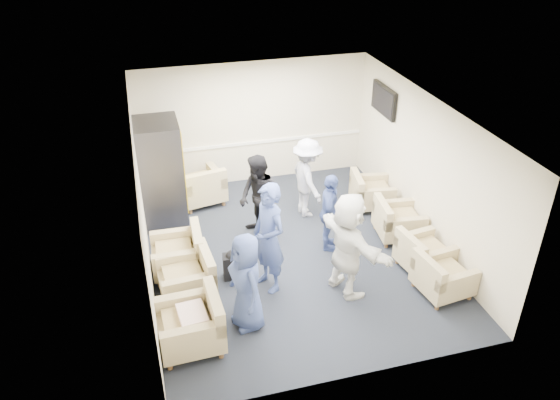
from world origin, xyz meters
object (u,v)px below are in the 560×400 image
object	(u,v)px
armchair_right_midnear	(422,255)
person_back_right	(307,178)
armchair_left_near	(194,325)
person_front_left	(247,282)
person_mid_right	(329,213)
person_mid_left	(269,238)
vending_machine	(161,173)
person_back_left	(258,199)
armchair_left_far	(181,255)
armchair_right_near	(441,278)
armchair_corner	(201,188)
person_front_right	(348,245)
armchair_right_far	(369,193)
armchair_left_mid	(190,278)
armchair_right_midfar	(396,222)

from	to	relation	value
armchair_right_midnear	person_back_right	xyz separation A→B (m)	(-1.34, 2.29, 0.50)
armchair_left_near	person_front_left	world-z (taller)	person_front_left
person_mid_right	person_mid_left	bearing A→B (deg)	142.82
vending_machine	person_mid_right	xyz separation A→B (m)	(2.78, -1.79, -0.29)
person_mid_left	person_back_left	xyz separation A→B (m)	(0.18, 1.47, -0.11)
armchair_left_far	person_back_left	bearing A→B (deg)	115.54
armchair_right_midnear	armchair_right_near	bearing A→B (deg)	170.25
vending_machine	person_back_left	size ratio (longest dim) A/B	1.24
vending_machine	person_mid_left	size ratio (longest dim) A/B	1.09
armchair_corner	person_back_right	xyz separation A→B (m)	(1.98, -1.00, 0.46)
person_back_left	person_front_right	bearing A→B (deg)	10.13
armchair_right_far	person_mid_right	xyz separation A→B (m)	(-1.31, -1.18, 0.43)
armchair_left_mid	person_back_left	size ratio (longest dim) A/B	0.54
armchair_left_near	armchair_corner	distance (m)	4.11
armchair_right_far	armchair_left_far	bearing A→B (deg)	115.95
armchair_right_midfar	person_mid_right	distance (m)	1.41
armchair_right_midnear	person_mid_right	world-z (taller)	person_mid_right
person_mid_right	armchair_right_midnear	bearing A→B (deg)	-106.68
armchair_left_mid	person_front_left	xyz separation A→B (m)	(0.75, -0.89, 0.45)
vending_machine	person_front_right	size ratio (longest dim) A/B	1.16
armchair_right_midnear	person_front_right	size ratio (longest dim) A/B	0.49
armchair_right_near	person_mid_left	bearing A→B (deg)	63.38
person_front_left	person_back_left	world-z (taller)	person_back_left
armchair_right_far	person_mid_left	bearing A→B (deg)	136.29
armchair_right_near	person_back_left	bearing A→B (deg)	38.37
person_front_right	armchair_right_near	bearing A→B (deg)	-124.86
armchair_right_far	armchair_corner	world-z (taller)	armchair_corner
armchair_left_far	vending_machine	bearing A→B (deg)	-174.67
armchair_right_near	person_back_right	world-z (taller)	person_back_right
armchair_left_mid	person_front_right	size ratio (longest dim) A/B	0.50
armchair_left_mid	armchair_right_midfar	size ratio (longest dim) A/B	1.00
armchair_right_midnear	vending_machine	size ratio (longest dim) A/B	0.43
armchair_left_mid	armchair_right_midfar	distance (m)	4.01
armchair_left_far	armchair_right_far	distance (m)	4.15
person_mid_left	person_front_right	distance (m)	1.25
armchair_right_midfar	armchair_left_near	bearing A→B (deg)	121.19
armchair_corner	person_mid_left	size ratio (longest dim) A/B	0.56
armchair_right_midfar	vending_machine	bearing A→B (deg)	73.53
person_front_left	person_back_right	world-z (taller)	person_back_right
armchair_right_near	vending_machine	xyz separation A→B (m)	(-4.08, 3.50, 0.73)
armchair_right_far	person_back_left	bearing A→B (deg)	111.01
armchair_left_mid	armchair_right_far	world-z (taller)	armchair_left_mid
person_back_right	armchair_corner	bearing A→B (deg)	57.16
armchair_left_near	vending_machine	bearing A→B (deg)	179.45
armchair_left_far	person_mid_left	world-z (taller)	person_mid_left
person_mid_left	person_back_left	world-z (taller)	person_mid_left
person_mid_left	armchair_right_midfar	bearing A→B (deg)	84.96
person_back_left	person_mid_right	size ratio (longest dim) A/B	1.12
person_front_left	person_front_right	bearing A→B (deg)	90.73
armchair_left_far	armchair_right_midfar	bearing A→B (deg)	91.80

